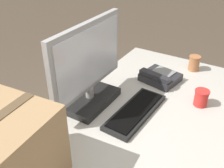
{
  "coord_description": "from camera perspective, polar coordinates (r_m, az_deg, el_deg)",
  "views": [
    {
      "loc": [
        -0.85,
        -0.39,
        1.56
      ],
      "look_at": [
        0.11,
        0.2,
        0.87
      ],
      "focal_mm": 42.0,
      "sensor_mm": 36.0,
      "label": 1
    }
  ],
  "objects": [
    {
      "name": "desk_phone",
      "position": [
        1.66,
        10.35,
        1.53
      ],
      "size": [
        0.23,
        0.24,
        0.08
      ],
      "rotation": [
        0.0,
        0.0,
        -0.19
      ],
      "color": "#2D2D33",
      "rests_on": "office_desk"
    },
    {
      "name": "keyboard",
      "position": [
        1.37,
        5.12,
        -5.98
      ],
      "size": [
        0.43,
        0.17,
        0.03
      ],
      "rotation": [
        0.0,
        0.0,
        -0.05
      ],
      "color": "black",
      "rests_on": "office_desk"
    },
    {
      "name": "paper_cup_right",
      "position": [
        1.83,
        17.44,
        4.36
      ],
      "size": [
        0.08,
        0.08,
        0.1
      ],
      "color": "#BC7547",
      "rests_on": "office_desk"
    },
    {
      "name": "monitor",
      "position": [
        1.35,
        -5.11,
        2.85
      ],
      "size": [
        0.55,
        0.21,
        0.45
      ],
      "color": "black",
      "rests_on": "office_desk"
    },
    {
      "name": "paper_cup_left",
      "position": [
        1.48,
        18.84,
        -2.85
      ],
      "size": [
        0.08,
        0.08,
        0.09
      ],
      "color": "red",
      "rests_on": "office_desk"
    },
    {
      "name": "cardboard_box",
      "position": [
        1.01,
        -23.07,
        -14.62
      ],
      "size": [
        0.4,
        0.34,
        0.31
      ],
      "rotation": [
        0.0,
        0.0,
        0.08
      ],
      "color": "tan",
      "rests_on": "office_desk"
    }
  ]
}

